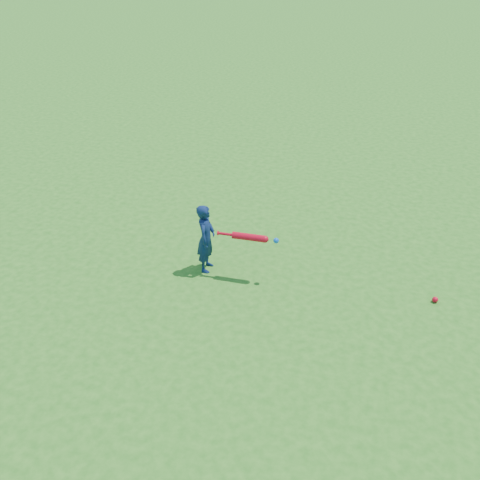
% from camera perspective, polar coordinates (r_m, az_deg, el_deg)
% --- Properties ---
extents(ground, '(80.00, 80.00, 0.00)m').
position_cam_1_polar(ground, '(7.56, -0.90, -4.66)').
color(ground, '#276C19').
rests_on(ground, ground).
extents(child, '(0.27, 0.39, 1.03)m').
position_cam_1_polar(child, '(7.62, -3.64, 0.19)').
color(child, '#0F2048').
rests_on(child, ground).
extents(ground_ball_red, '(0.08, 0.08, 0.08)m').
position_cam_1_polar(ground_ball_red, '(7.65, 20.10, -5.99)').
color(ground_ball_red, red).
rests_on(ground_ball_red, ground).
extents(bat_swing, '(0.87, 0.11, 0.10)m').
position_cam_1_polar(bat_swing, '(7.34, 1.23, 0.28)').
color(bat_swing, red).
rests_on(bat_swing, ground).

